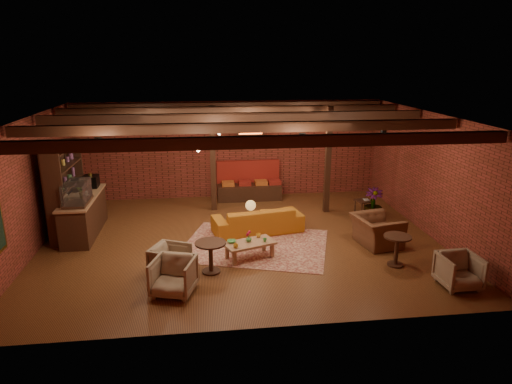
{
  "coord_description": "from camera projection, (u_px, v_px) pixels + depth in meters",
  "views": [
    {
      "loc": [
        -0.95,
        -10.92,
        4.56
      ],
      "look_at": [
        0.42,
        0.2,
        1.24
      ],
      "focal_mm": 32.0,
      "sensor_mm": 36.0,
      "label": 1
    }
  ],
  "objects": [
    {
      "name": "plant_tall",
      "position": [
        376.0,
        173.0,
        13.02
      ],
      "size": [
        1.94,
        1.94,
        2.75
      ],
      "primitive_type": "imported",
      "rotation": [
        0.0,
        0.0,
        -0.31
      ],
      "color": "#4C7F4C",
      "rests_on": "floor"
    },
    {
      "name": "sofa",
      "position": [
        258.0,
        220.0,
        12.27
      ],
      "size": [
        2.52,
        1.37,
        0.7
      ],
      "primitive_type": "imported",
      "rotation": [
        0.0,
        0.0,
        3.33
      ],
      "color": "#AC6017",
      "rests_on": "floor"
    },
    {
      "name": "coffee_table",
      "position": [
        249.0,
        244.0,
        10.66
      ],
      "size": [
        1.3,
        0.96,
        0.65
      ],
      "rotation": [
        0.0,
        0.0,
        0.36
      ],
      "color": "#996847",
      "rests_on": "floor"
    },
    {
      "name": "banquette",
      "position": [
        249.0,
        185.0,
        15.1
      ],
      "size": [
        2.1,
        0.7,
        1.0
      ],
      "primitive_type": null,
      "color": "maroon",
      "rests_on": "ground"
    },
    {
      "name": "round_table_left",
      "position": [
        211.0,
        252.0,
        9.94
      ],
      "size": [
        0.68,
        0.68,
        0.71
      ],
      "color": "#321B10",
      "rests_on": "floor"
    },
    {
      "name": "post_left",
      "position": [
        213.0,
        159.0,
        13.74
      ],
      "size": [
        0.16,
        0.16,
        3.2
      ],
      "primitive_type": "cube",
      "color": "#321B10",
      "rests_on": "ground"
    },
    {
      "name": "wall_back",
      "position": [
        230.0,
        150.0,
        15.15
      ],
      "size": [
        10.0,
        0.02,
        3.2
      ],
      "primitive_type": "cube",
      "color": "maroon",
      "rests_on": "ground"
    },
    {
      "name": "service_sign",
      "position": [
        250.0,
        131.0,
        14.15
      ],
      "size": [
        0.86,
        0.06,
        0.3
      ],
      "primitive_type": "cube",
      "color": "#F25218",
      "rests_on": "ceiling"
    },
    {
      "name": "floor",
      "position": [
        241.0,
        241.0,
        11.8
      ],
      "size": [
        10.0,
        10.0,
        0.0
      ],
      "primitive_type": "plane",
      "color": "#3E1E0F",
      "rests_on": "ground"
    },
    {
      "name": "round_table_right",
      "position": [
        397.0,
        246.0,
        10.26
      ],
      "size": [
        0.61,
        0.61,
        0.72
      ],
      "color": "#321B10",
      "rests_on": "floor"
    },
    {
      "name": "wall_front",
      "position": [
        262.0,
        244.0,
        7.53
      ],
      "size": [
        10.0,
        0.02,
        3.2
      ],
      "primitive_type": "cube",
      "color": "maroon",
      "rests_on": "ground"
    },
    {
      "name": "ceiling_beams",
      "position": [
        240.0,
        121.0,
        10.92
      ],
      "size": [
        9.8,
        6.4,
        0.22
      ],
      "primitive_type": null,
      "color": "#321B10",
      "rests_on": "ceiling"
    },
    {
      "name": "post_right",
      "position": [
        328.0,
        161.0,
        13.57
      ],
      "size": [
        0.16,
        0.16,
        3.2
      ],
      "primitive_type": "cube",
      "color": "#321B10",
      "rests_on": "ground"
    },
    {
      "name": "side_table_lamp",
      "position": [
        251.0,
        208.0,
        12.22
      ],
      "size": [
        0.51,
        0.51,
        0.89
      ],
      "rotation": [
        0.0,
        0.0,
        0.22
      ],
      "color": "#321B10",
      "rests_on": "floor"
    },
    {
      "name": "ceiling_spotlights",
      "position": [
        240.0,
        130.0,
        10.98
      ],
      "size": [
        6.4,
        4.4,
        0.28
      ],
      "primitive_type": null,
      "color": "black",
      "rests_on": "ceiling"
    },
    {
      "name": "plant_counter",
      "position": [
        87.0,
        188.0,
        12.12
      ],
      "size": [
        0.35,
        0.39,
        0.3
      ],
      "primitive_type": "imported",
      "color": "#337F33",
      "rests_on": "service_counter"
    },
    {
      "name": "side_table_book",
      "position": [
        364.0,
        201.0,
        13.56
      ],
      "size": [
        0.52,
        0.52,
        0.49
      ],
      "rotation": [
        0.0,
        0.0,
        0.25
      ],
      "color": "#321B10",
      "rests_on": "floor"
    },
    {
      "name": "armchair_b",
      "position": [
        173.0,
        275.0,
        9.05
      ],
      "size": [
        0.98,
        0.95,
        0.82
      ],
      "primitive_type": "imported",
      "rotation": [
        0.0,
        0.0,
        -0.29
      ],
      "color": "#B8AD8E",
      "rests_on": "floor"
    },
    {
      "name": "wall_left",
      "position": [
        29.0,
        188.0,
        10.75
      ],
      "size": [
        0.02,
        8.0,
        3.2
      ],
      "primitive_type": "cube",
      "color": "maroon",
      "rests_on": "ground"
    },
    {
      "name": "armchair_far",
      "position": [
        459.0,
        269.0,
        9.32
      ],
      "size": [
        0.78,
        0.73,
        0.78
      ],
      "primitive_type": "imported",
      "rotation": [
        0.0,
        0.0,
        0.03
      ],
      "color": "#B8AD8E",
      "rests_on": "floor"
    },
    {
      "name": "armchair_a",
      "position": [
        170.0,
        259.0,
        9.83
      ],
      "size": [
        0.92,
        0.95,
        0.75
      ],
      "primitive_type": "imported",
      "rotation": [
        0.0,
        0.0,
        1.14
      ],
      "color": "#B8AD8E",
      "rests_on": "floor"
    },
    {
      "name": "shelving_hutch",
      "position": [
        66.0,
        190.0,
        11.97
      ],
      "size": [
        0.52,
        2.0,
        2.4
      ],
      "primitive_type": null,
      "color": "#321B10",
      "rests_on": "ground"
    },
    {
      "name": "wall_right",
      "position": [
        430.0,
        175.0,
        11.93
      ],
      "size": [
        0.02,
        8.0,
        3.2
      ],
      "primitive_type": "cube",
      "color": "maroon",
      "rests_on": "ground"
    },
    {
      "name": "ceiling_pipe",
      "position": [
        235.0,
        122.0,
        12.51
      ],
      "size": [
        9.6,
        0.12,
        0.12
      ],
      "primitive_type": "cylinder",
      "rotation": [
        0.0,
        1.57,
        0.0
      ],
      "color": "black",
      "rests_on": "ceiling"
    },
    {
      "name": "service_counter",
      "position": [
        83.0,
        205.0,
        12.04
      ],
      "size": [
        0.8,
        2.5,
        1.6
      ],
      "primitive_type": null,
      "color": "#321B10",
      "rests_on": "ground"
    },
    {
      "name": "rug",
      "position": [
        255.0,
        245.0,
        11.49
      ],
      "size": [
        4.16,
        3.62,
        0.01
      ],
      "primitive_type": "cube",
      "rotation": [
        0.0,
        0.0,
        -0.3
      ],
      "color": "maroon",
      "rests_on": "floor"
    },
    {
      "name": "ceiling",
      "position": [
        240.0,
        116.0,
        10.88
      ],
      "size": [
        10.0,
        8.0,
        0.02
      ],
      "primitive_type": "cube",
      "color": "black",
      "rests_on": "wall_back"
    },
    {
      "name": "armchair_right",
      "position": [
        377.0,
        226.0,
        11.4
      ],
      "size": [
        0.94,
        1.26,
        1.0
      ],
      "primitive_type": "imported",
      "rotation": [
        0.0,
        0.0,
        1.75
      ],
      "color": "brown",
      "rests_on": "floor"
    }
  ]
}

